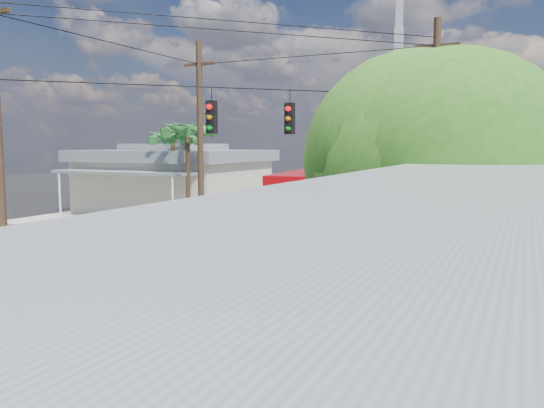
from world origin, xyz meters
The scene contains 12 objects.
ground centered at (0.00, 0.00, 0.00)m, with size 120.00×120.00×0.00m, color black.
sidewalk_nw centered at (-10.88, 10.88, 0.07)m, with size 14.12×14.12×0.14m.
road_markings centered at (0.00, -1.47, 0.01)m, with size 32.00×32.00×0.01m.
building_nw centered at (-12.00, 12.46, 2.22)m, with size 10.80×10.20×4.30m.
radio_tower centered at (0.50, 20.00, 5.64)m, with size 0.80×0.80×17.00m.
tree_ne_front centered at (7.21, 6.76, 4.77)m, with size 4.21×4.14×6.66m.
tree_se centered at (7.01, -7.24, 4.04)m, with size 3.67×3.54×5.62m.
palm_nw_front centered at (-7.50, 7.50, 5.04)m, with size 3.01×3.08×5.59m.
palm_nw_back centered at (-9.50, 9.00, 4.67)m, with size 3.01×3.08×5.19m.
utility_poles centered at (-1.58, 1.60, 4.67)m, with size 12.00×10.68×9.00m.
vending_boxes centered at (6.50, 6.20, 0.69)m, with size 1.90×0.50×1.10m.
delivery_truck centered at (1.75, 2.78, 1.74)m, with size 3.53×8.15×3.42m.
Camera 1 is at (8.39, -15.46, 4.36)m, focal length 35.00 mm.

